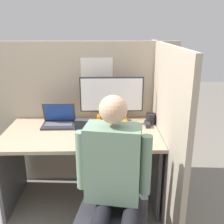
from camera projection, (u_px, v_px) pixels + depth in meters
name	position (u px, v px, depth m)	size (l,w,h in m)	color
cubicle_panel_back	(85.00, 115.00, 2.73)	(1.90, 0.05, 1.50)	tan
cubicle_panel_right	(163.00, 132.00, 2.29)	(0.04, 1.41, 1.50)	tan
desk	(82.00, 150.00, 2.41)	(1.40, 0.76, 0.72)	tan
paper_box	(112.00, 121.00, 2.55)	(0.29, 0.25, 0.06)	orange
monitor	(112.00, 97.00, 2.48)	(0.60, 0.23, 0.40)	#232328
laptop	(59.00, 121.00, 2.49)	(0.30, 0.21, 0.21)	#2D2D33
mouse	(79.00, 134.00, 2.26)	(0.06, 0.05, 0.04)	silver
stapler	(147.00, 124.00, 2.49)	(0.04, 0.13, 0.04)	#2D2D33
carrot_toy	(87.00, 141.00, 2.11)	(0.04, 0.13, 0.04)	orange
office_chair	(110.00, 194.00, 1.84)	(0.55, 0.60, 1.00)	#2D2D33
person	(115.00, 181.00, 1.62)	(0.47, 0.46, 1.25)	black
coffee_mug	(151.00, 119.00, 2.53)	(0.09, 0.09, 0.11)	#232328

